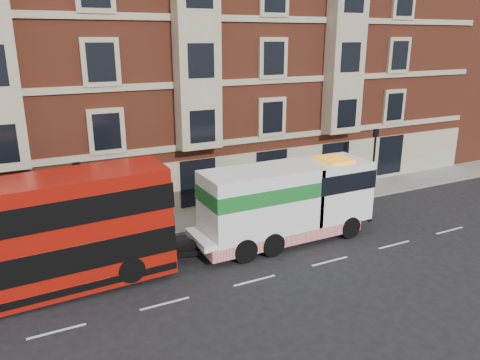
# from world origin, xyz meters

# --- Properties ---
(ground) EXTENTS (120.00, 120.00, 0.00)m
(ground) POSITION_xyz_m (0.00, 0.00, 0.00)
(ground) COLOR black
(ground) RESTS_ON ground
(sidewalk) EXTENTS (90.00, 3.00, 0.15)m
(sidewalk) POSITION_xyz_m (0.00, 7.50, 0.07)
(sidewalk) COLOR slate
(sidewalk) RESTS_ON ground
(victorian_terrace) EXTENTS (45.00, 12.00, 20.40)m
(victorian_terrace) POSITION_xyz_m (0.50, 15.00, 10.07)
(victorian_terrace) COLOR brown
(victorian_terrace) RESTS_ON ground
(lamp_post_west) EXTENTS (0.35, 0.15, 4.35)m
(lamp_post_west) POSITION_xyz_m (-6.00, 6.20, 2.68)
(lamp_post_west) COLOR black
(lamp_post_west) RESTS_ON sidewalk
(lamp_post_east) EXTENTS (0.35, 0.15, 4.35)m
(lamp_post_east) POSITION_xyz_m (12.00, 6.20, 2.68)
(lamp_post_east) COLOR black
(lamp_post_east) RESTS_ON sidewalk
(double_decker_bus) EXTENTS (11.85, 2.72, 4.80)m
(double_decker_bus) POSITION_xyz_m (-8.83, 2.96, 2.54)
(double_decker_bus) COLOR #A11108
(double_decker_bus) RESTS_ON ground
(tow_truck) EXTENTS (9.49, 2.80, 3.95)m
(tow_truck) POSITION_xyz_m (3.23, 2.96, 2.10)
(tow_truck) COLOR white
(tow_truck) RESTS_ON ground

